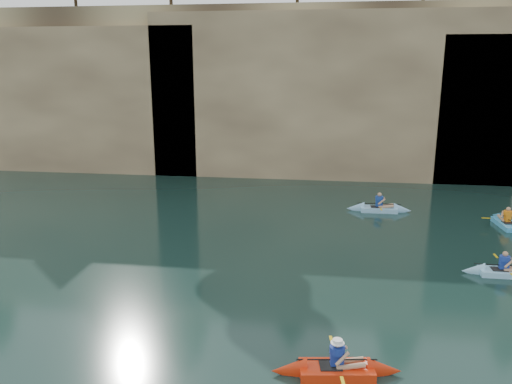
# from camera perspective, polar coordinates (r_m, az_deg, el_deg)

# --- Properties ---
(ground) EXTENTS (160.00, 160.00, 0.00)m
(ground) POSITION_cam_1_polar(r_m,az_deg,el_deg) (14.23, -0.96, -17.87)
(ground) COLOR black
(ground) RESTS_ON ground
(cliff) EXTENTS (70.00, 16.00, 12.00)m
(cliff) POSITION_cam_1_polar(r_m,az_deg,el_deg) (41.98, 5.51, 12.03)
(cliff) COLOR tan
(cliff) RESTS_ON ground
(cliff_slab_west) EXTENTS (26.00, 2.40, 10.56)m
(cliff_slab_west) POSITION_cam_1_polar(r_m,az_deg,el_deg) (40.93, -24.75, 9.75)
(cliff_slab_west) COLOR tan
(cliff_slab_west) RESTS_ON ground
(cliff_slab_center) EXTENTS (24.00, 2.40, 11.40)m
(cliff_slab_center) POSITION_cam_1_polar(r_m,az_deg,el_deg) (34.56, 8.30, 10.99)
(cliff_slab_center) COLOR tan
(cliff_slab_center) RESTS_ON ground
(sea_cave_west) EXTENTS (4.50, 1.00, 4.00)m
(sea_cave_west) POSITION_cam_1_polar(r_m,az_deg,el_deg) (39.66, -22.32, 5.10)
(sea_cave_west) COLOR black
(sea_cave_west) RESTS_ON ground
(sea_cave_center) EXTENTS (3.50, 1.00, 3.20)m
(sea_cave_center) POSITION_cam_1_polar(r_m,az_deg,el_deg) (34.88, -1.87, 4.38)
(sea_cave_center) COLOR black
(sea_cave_center) RESTS_ON ground
(sea_cave_east) EXTENTS (5.00, 1.00, 4.50)m
(sea_cave_east) POSITION_cam_1_polar(r_m,az_deg,el_deg) (35.21, 21.26, 4.58)
(sea_cave_east) COLOR black
(sea_cave_east) RESTS_ON ground
(main_kayaker) EXTENTS (3.36, 2.24, 1.22)m
(main_kayaker) POSITION_cam_1_polar(r_m,az_deg,el_deg) (13.45, 9.17, -19.34)
(main_kayaker) COLOR red
(main_kayaker) RESTS_ON ground
(kayaker_ltblue_near) EXTENTS (2.96, 2.31, 1.17)m
(kayaker_ltblue_near) POSITION_cam_1_polar(r_m,az_deg,el_deg) (20.88, 26.40, -8.15)
(kayaker_ltblue_near) COLOR #93D2F7
(kayaker_ltblue_near) RESTS_ON ground
(kayaker_ltblue_mid) EXTENTS (3.38, 2.52, 1.29)m
(kayaker_ltblue_mid) POSITION_cam_1_polar(r_m,az_deg,el_deg) (27.44, 13.85, -1.85)
(kayaker_ltblue_mid) COLOR #8BC2E8
(kayaker_ltblue_mid) RESTS_ON ground
(kayaker_blue_east) EXTENTS (2.40, 3.48, 1.22)m
(kayaker_blue_east) POSITION_cam_1_polar(r_m,az_deg,el_deg) (27.05, 26.72, -3.25)
(kayaker_blue_east) COLOR #45B0EC
(kayaker_blue_east) RESTS_ON ground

